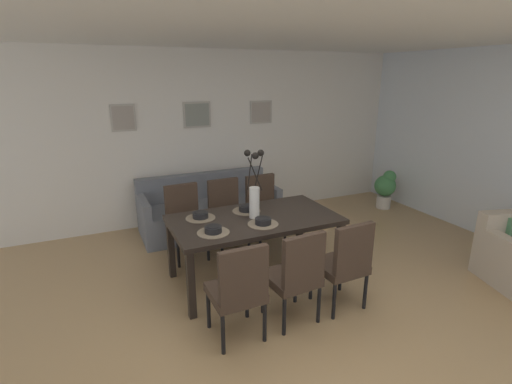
# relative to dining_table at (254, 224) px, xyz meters

# --- Properties ---
(ground_plane) EXTENTS (9.00, 9.00, 0.00)m
(ground_plane) POSITION_rel_dining_table_xyz_m (-0.11, -1.08, -0.67)
(ground_plane) COLOR tan
(back_wall_panel) EXTENTS (9.00, 0.10, 2.60)m
(back_wall_panel) POSITION_rel_dining_table_xyz_m (-0.11, 2.17, 0.63)
(back_wall_panel) COLOR white
(back_wall_panel) RESTS_ON ground
(ceiling_panel) EXTENTS (9.00, 7.20, 0.08)m
(ceiling_panel) POSITION_rel_dining_table_xyz_m (-0.11, -0.68, 1.97)
(ceiling_panel) COLOR white
(dining_table) EXTENTS (1.80, 0.98, 0.74)m
(dining_table) POSITION_rel_dining_table_xyz_m (0.00, 0.00, 0.00)
(dining_table) COLOR black
(dining_table) RESTS_ON ground
(dining_chair_near_left) EXTENTS (0.44, 0.44, 0.92)m
(dining_chair_near_left) POSITION_rel_dining_table_xyz_m (-0.55, -0.91, -0.15)
(dining_chair_near_left) COLOR #3D2D23
(dining_chair_near_left) RESTS_ON ground
(dining_chair_near_right) EXTENTS (0.47, 0.47, 0.92)m
(dining_chair_near_right) POSITION_rel_dining_table_xyz_m (-0.55, 0.89, -0.15)
(dining_chair_near_right) COLOR #3D2D23
(dining_chair_near_right) RESTS_ON ground
(dining_chair_far_left) EXTENTS (0.47, 0.47, 0.92)m
(dining_chair_far_left) POSITION_rel_dining_table_xyz_m (0.01, -0.89, -0.15)
(dining_chair_far_left) COLOR #3D2D23
(dining_chair_far_left) RESTS_ON ground
(dining_chair_far_right) EXTENTS (0.46, 0.46, 0.92)m
(dining_chair_far_right) POSITION_rel_dining_table_xyz_m (0.01, 0.91, -0.15)
(dining_chair_far_right) COLOR #3D2D23
(dining_chair_far_right) RESTS_ON ground
(dining_chair_mid_left) EXTENTS (0.46, 0.46, 0.92)m
(dining_chair_mid_left) POSITION_rel_dining_table_xyz_m (0.56, -0.88, -0.15)
(dining_chair_mid_left) COLOR #3D2D23
(dining_chair_mid_left) RESTS_ON ground
(dining_chair_mid_right) EXTENTS (0.46, 0.46, 0.92)m
(dining_chair_mid_right) POSITION_rel_dining_table_xyz_m (0.54, 0.90, -0.15)
(dining_chair_mid_right) COLOR #3D2D23
(dining_chair_mid_right) RESTS_ON ground
(centerpiece_vase) EXTENTS (0.21, 0.23, 0.73)m
(centerpiece_vase) POSITION_rel_dining_table_xyz_m (0.00, 0.00, 0.36)
(centerpiece_vase) COLOR white
(centerpiece_vase) RESTS_ON dining_table
(placemat_near_left) EXTENTS (0.32, 0.32, 0.01)m
(placemat_near_left) POSITION_rel_dining_table_xyz_m (-0.54, -0.22, 0.08)
(placemat_near_left) COLOR #7F705B
(placemat_near_left) RESTS_ON dining_table
(bowl_near_left) EXTENTS (0.17, 0.17, 0.07)m
(bowl_near_left) POSITION_rel_dining_table_xyz_m (-0.54, -0.22, 0.11)
(bowl_near_left) COLOR black
(bowl_near_left) RESTS_ON dining_table
(placemat_near_right) EXTENTS (0.32, 0.32, 0.01)m
(placemat_near_right) POSITION_rel_dining_table_xyz_m (-0.54, 0.22, 0.08)
(placemat_near_right) COLOR #7F705B
(placemat_near_right) RESTS_ON dining_table
(bowl_near_right) EXTENTS (0.17, 0.17, 0.07)m
(bowl_near_right) POSITION_rel_dining_table_xyz_m (-0.54, 0.22, 0.11)
(bowl_near_right) COLOR black
(bowl_near_right) RESTS_ON dining_table
(placemat_far_left) EXTENTS (0.32, 0.32, 0.01)m
(placemat_far_left) POSITION_rel_dining_table_xyz_m (0.00, -0.22, 0.08)
(placemat_far_left) COLOR #7F705B
(placemat_far_left) RESTS_ON dining_table
(bowl_far_left) EXTENTS (0.17, 0.17, 0.07)m
(bowl_far_left) POSITION_rel_dining_table_xyz_m (0.00, -0.22, 0.11)
(bowl_far_left) COLOR black
(bowl_far_left) RESTS_ON dining_table
(placemat_far_right) EXTENTS (0.32, 0.32, 0.01)m
(placemat_far_right) POSITION_rel_dining_table_xyz_m (0.00, 0.22, 0.08)
(placemat_far_right) COLOR #7F705B
(placemat_far_right) RESTS_ON dining_table
(bowl_far_right) EXTENTS (0.17, 0.17, 0.07)m
(bowl_far_right) POSITION_rel_dining_table_xyz_m (0.00, 0.22, 0.11)
(bowl_far_right) COLOR black
(bowl_far_right) RESTS_ON dining_table
(sofa) EXTENTS (1.99, 0.84, 0.80)m
(sofa) POSITION_rel_dining_table_xyz_m (-0.02, 1.62, -0.39)
(sofa) COLOR slate
(sofa) RESTS_ON ground
(framed_picture_left) EXTENTS (0.34, 0.03, 0.37)m
(framed_picture_left) POSITION_rel_dining_table_xyz_m (-1.06, 2.10, 0.99)
(framed_picture_left) COLOR #B2ADA3
(framed_picture_center) EXTENTS (0.42, 0.03, 0.38)m
(framed_picture_center) POSITION_rel_dining_table_xyz_m (-0.00, 2.10, 0.99)
(framed_picture_center) COLOR #B2ADA3
(framed_picture_right) EXTENTS (0.38, 0.03, 0.36)m
(framed_picture_right) POSITION_rel_dining_table_xyz_m (1.06, 2.10, 0.99)
(framed_picture_right) COLOR #B2ADA3
(potted_plant) EXTENTS (0.36, 0.36, 0.67)m
(potted_plant) POSITION_rel_dining_table_xyz_m (3.05, 1.27, -0.29)
(potted_plant) COLOR silver
(potted_plant) RESTS_ON ground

